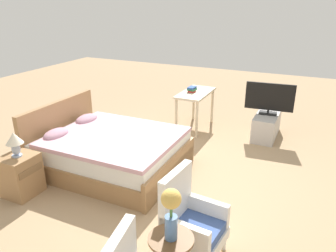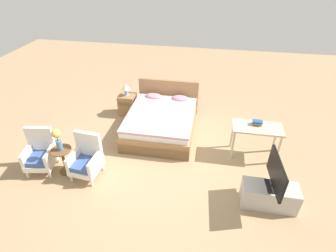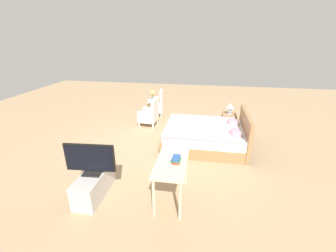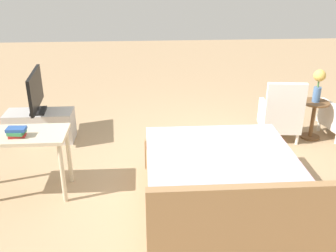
# 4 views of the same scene
# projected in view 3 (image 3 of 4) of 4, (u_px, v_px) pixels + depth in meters

# --- Properties ---
(ground_plane) EXTENTS (16.00, 16.00, 0.00)m
(ground_plane) POSITION_uv_depth(u_px,v_px,m) (162.00, 145.00, 6.00)
(ground_plane) COLOR #A38460
(bed) EXTENTS (1.62, 2.06, 0.96)m
(bed) POSITION_uv_depth(u_px,v_px,m) (206.00, 136.00, 5.85)
(bed) COLOR #997047
(bed) RESTS_ON ground_plane
(armchair_by_window_left) EXTENTS (0.62, 0.62, 0.92)m
(armchair_by_window_left) POSITION_uv_depth(u_px,v_px,m) (157.00, 106.00, 8.08)
(armchair_by_window_left) COLOR white
(armchair_by_window_left) RESTS_ON ground_plane
(armchair_by_window_right) EXTENTS (0.59, 0.59, 0.92)m
(armchair_by_window_right) POSITION_uv_depth(u_px,v_px,m) (150.00, 115.00, 7.17)
(armchair_by_window_right) COLOR white
(armchair_by_window_right) RESTS_ON ground_plane
(side_table) EXTENTS (0.40, 0.40, 0.57)m
(side_table) POSITION_uv_depth(u_px,v_px,m) (153.00, 110.00, 7.63)
(side_table) COLOR brown
(side_table) RESTS_ON ground_plane
(flower_vase) EXTENTS (0.17, 0.17, 0.48)m
(flower_vase) POSITION_uv_depth(u_px,v_px,m) (153.00, 96.00, 7.44)
(flower_vase) COLOR #4C709E
(flower_vase) RESTS_ON side_table
(nightstand) EXTENTS (0.44, 0.41, 0.56)m
(nightstand) POSITION_uv_depth(u_px,v_px,m) (228.00, 123.00, 6.76)
(nightstand) COLOR #997047
(nightstand) RESTS_ON ground_plane
(table_lamp) EXTENTS (0.22, 0.22, 0.33)m
(table_lamp) POSITION_uv_depth(u_px,v_px,m) (230.00, 107.00, 6.57)
(table_lamp) COLOR #9EADC6
(table_lamp) RESTS_ON nightstand
(tv_stand) EXTENTS (0.96, 0.40, 0.45)m
(tv_stand) POSITION_uv_depth(u_px,v_px,m) (94.00, 185.00, 4.06)
(tv_stand) COLOR #B7B2AD
(tv_stand) RESTS_ON ground_plane
(tv_flatscreen) EXTENTS (0.22, 0.88, 0.59)m
(tv_flatscreen) POSITION_uv_depth(u_px,v_px,m) (90.00, 159.00, 3.85)
(tv_flatscreen) COLOR black
(tv_flatscreen) RESTS_ON tv_stand
(vanity_desk) EXTENTS (1.04, 0.52, 0.75)m
(vanity_desk) POSITION_uv_depth(u_px,v_px,m) (171.00, 168.00, 3.82)
(vanity_desk) COLOR beige
(vanity_desk) RESTS_ON ground_plane
(book_stack) EXTENTS (0.20, 0.17, 0.10)m
(book_stack) POSITION_uv_depth(u_px,v_px,m) (176.00, 159.00, 3.76)
(book_stack) COLOR #AD2823
(book_stack) RESTS_ON vanity_desk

